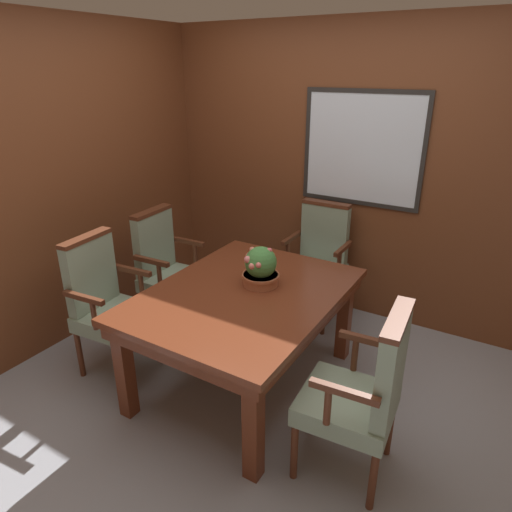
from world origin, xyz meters
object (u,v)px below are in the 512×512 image
chair_left_near (107,301)px  dining_table (244,304)px  chair_head_far (318,258)px  chair_left_far (167,266)px  potted_plant (260,268)px  chair_right_near (364,390)px

chair_left_near → dining_table: bearing=-75.3°
chair_head_far → chair_left_far: same height
chair_head_far → chair_left_far: bearing=-140.2°
dining_table → potted_plant: 0.27m
potted_plant → dining_table: bearing=-104.1°
dining_table → potted_plant: potted_plant is taller
dining_table → chair_left_far: chair_left_far is taller
chair_left_far → dining_table: bearing=-112.2°
dining_table → potted_plant: (0.04, 0.15, 0.22)m
chair_left_far → chair_left_near: bearing=-179.9°
chair_left_near → chair_right_near: same height
dining_table → chair_head_far: (0.02, 1.16, -0.08)m
chair_right_near → chair_head_far: same height
dining_table → chair_head_far: bearing=89.1°
chair_head_far → potted_plant: bearing=-88.7°
chair_left_near → potted_plant: chair_left_near is taller
chair_left_near → chair_left_far: same height
chair_right_near → potted_plant: (-0.90, 0.48, 0.30)m
chair_left_near → chair_left_far: bearing=-2.1°
dining_table → chair_left_far: (-0.98, 0.34, -0.08)m
dining_table → chair_left_far: size_ratio=1.49×
dining_table → chair_left_far: bearing=160.8°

